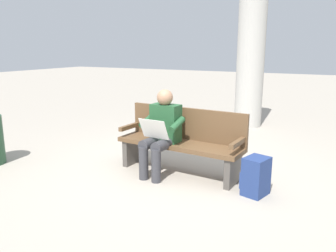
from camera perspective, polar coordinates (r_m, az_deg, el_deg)
The scene contains 5 objects.
ground_plane at distance 4.87m, azimuth 1.83°, elevation -7.81°, with size 40.00×40.00×0.00m, color #A89E8E.
bench_near at distance 4.79m, azimuth 2.30°, elevation -2.41°, with size 1.83×0.59×0.90m.
person_seated at distance 4.64m, azimuth -1.11°, elevation -0.73°, with size 0.59×0.59×1.18m.
backpack at distance 4.24m, azimuth 14.41°, elevation -8.16°, with size 0.34×0.35×0.47m.
support_pillar at distance 7.75m, azimuth 13.72°, elevation 12.13°, with size 0.60×0.60×3.32m, color #B2AFA8.
Camera 1 is at (-2.00, 4.09, 1.73)m, focal length 36.45 mm.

